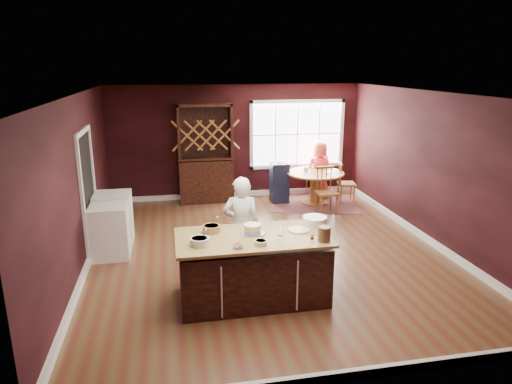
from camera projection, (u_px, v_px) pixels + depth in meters
room_shell at (268, 176)px, 7.61m from camera, size 7.00×7.00×7.00m
window at (297, 134)px, 11.12m from camera, size 2.36×0.10×1.66m
doorway at (89, 194)px, 7.72m from camera, size 0.08×1.26×2.13m
kitchen_island at (253, 269)px, 6.26m from camera, size 2.06×1.08×0.92m
dining_table at (315, 181)px, 10.54m from camera, size 1.32×1.32×0.75m
baker at (241, 226)px, 6.93m from camera, size 0.63×0.47×1.55m
layer_cake at (253, 229)px, 6.20m from camera, size 0.33×0.33×0.13m
bowl_blue at (200, 241)px, 5.82m from camera, size 0.25×0.25×0.10m
bowl_yellow at (211, 229)px, 6.28m from camera, size 0.25×0.25×0.09m
bowl_pink at (238, 246)px, 5.73m from camera, size 0.14×0.14×0.05m
bowl_olive at (261, 243)px, 5.83m from camera, size 0.16×0.16×0.06m
drinking_glass at (280, 230)px, 6.14m from camera, size 0.07×0.07×0.14m
dinner_plate at (299, 230)px, 6.33m from camera, size 0.29×0.29×0.02m
white_tub at (315, 221)px, 6.55m from camera, size 0.35×0.35×0.12m
stoneware_crock at (324, 234)px, 5.93m from camera, size 0.17×0.17×0.20m
toy_figurine at (312, 236)px, 6.01m from camera, size 0.05×0.05×0.08m
rug at (314, 203)px, 10.68m from camera, size 2.33×2.00×0.01m
chair_east at (347, 182)px, 10.71m from camera, size 0.44×0.46×0.96m
chair_south at (327, 191)px, 9.80m from camera, size 0.45×0.43×1.04m
chair_north at (316, 174)px, 11.37m from camera, size 0.51×0.49×1.01m
seated_woman at (319, 170)px, 11.01m from camera, size 0.72×0.52×1.37m
high_chair at (279, 182)px, 10.68m from camera, size 0.40×0.40×0.98m
toddler at (280, 168)px, 10.66m from camera, size 0.18×0.14×0.26m
table_plate at (328, 172)px, 10.48m from camera, size 0.20×0.20×0.01m
table_cup at (306, 169)px, 10.55m from camera, size 0.15×0.15×0.10m
hutch at (205, 154)px, 10.57m from camera, size 1.25×0.52×2.29m
washer at (110, 231)px, 7.64m from camera, size 0.62×0.60×0.90m
dryer at (114, 218)px, 8.24m from camera, size 0.64×0.62×0.93m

